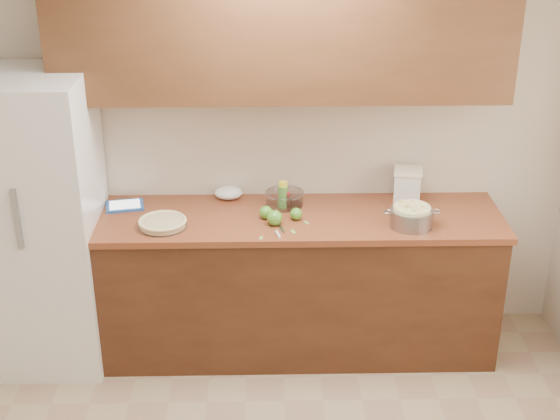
{
  "coord_description": "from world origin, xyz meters",
  "views": [
    {
      "loc": [
        -0.1,
        -2.74,
        2.9
      ],
      "look_at": [
        -0.01,
        1.43,
        0.98
      ],
      "focal_mm": 50.0,
      "sensor_mm": 36.0,
      "label": 1
    }
  ],
  "objects_px": {
    "pie": "(163,223)",
    "tablet": "(125,205)",
    "colander": "(411,217)",
    "flour_canister": "(407,185)"
  },
  "relations": [
    {
      "from": "colander",
      "to": "flour_canister",
      "type": "bearing_deg",
      "value": 84.75
    },
    {
      "from": "flour_canister",
      "to": "colander",
      "type": "bearing_deg",
      "value": -95.25
    },
    {
      "from": "pie",
      "to": "tablet",
      "type": "height_order",
      "value": "pie"
    },
    {
      "from": "colander",
      "to": "flour_canister",
      "type": "relative_size",
      "value": 1.59
    },
    {
      "from": "colander",
      "to": "flour_canister",
      "type": "height_order",
      "value": "flour_canister"
    },
    {
      "from": "pie",
      "to": "tablet",
      "type": "relative_size",
      "value": 1.14
    },
    {
      "from": "colander",
      "to": "tablet",
      "type": "relative_size",
      "value": 1.32
    },
    {
      "from": "pie",
      "to": "flour_canister",
      "type": "relative_size",
      "value": 1.38
    },
    {
      "from": "pie",
      "to": "flour_canister",
      "type": "distance_m",
      "value": 1.51
    },
    {
      "from": "tablet",
      "to": "colander",
      "type": "bearing_deg",
      "value": -21.28
    }
  ]
}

